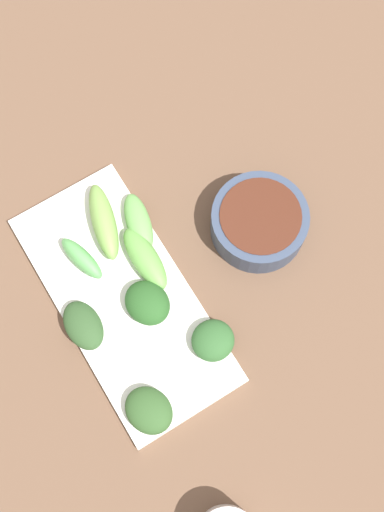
# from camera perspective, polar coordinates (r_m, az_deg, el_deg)

# --- Properties ---
(tabletop) EXTENTS (2.10, 2.10, 0.02)m
(tabletop) POSITION_cam_1_polar(r_m,az_deg,el_deg) (0.82, -1.73, -2.16)
(tabletop) COLOR brown
(tabletop) RESTS_ON ground
(sauce_bowl) EXTENTS (0.12, 0.12, 0.04)m
(sauce_bowl) POSITION_cam_1_polar(r_m,az_deg,el_deg) (0.82, 5.67, 2.96)
(sauce_bowl) COLOR #35435B
(sauce_bowl) RESTS_ON tabletop
(serving_plate) EXTENTS (0.15, 0.32, 0.01)m
(serving_plate) POSITION_cam_1_polar(r_m,az_deg,el_deg) (0.81, -5.74, -3.63)
(serving_plate) COLOR white
(serving_plate) RESTS_ON tabletop
(broccoli_stalk_0) EXTENTS (0.04, 0.07, 0.03)m
(broccoli_stalk_0) POSITION_cam_1_polar(r_m,az_deg,el_deg) (0.81, -9.32, -0.21)
(broccoli_stalk_0) COLOR #5EAF5B
(broccoli_stalk_0) RESTS_ON serving_plate
(broccoli_leafy_1) EXTENTS (0.06, 0.07, 0.03)m
(broccoli_leafy_1) POSITION_cam_1_polar(r_m,az_deg,el_deg) (0.78, -3.80, -3.98)
(broccoli_leafy_1) COLOR #265422
(broccoli_leafy_1) RESTS_ON serving_plate
(broccoli_leafy_2) EXTENTS (0.06, 0.07, 0.02)m
(broccoli_leafy_2) POSITION_cam_1_polar(r_m,az_deg,el_deg) (0.76, -3.68, -12.91)
(broccoli_leafy_2) COLOR #305427
(broccoli_leafy_2) RESTS_ON serving_plate
(broccoli_leafy_3) EXTENTS (0.04, 0.06, 0.02)m
(broccoli_leafy_3) POSITION_cam_1_polar(r_m,az_deg,el_deg) (0.79, -9.26, -5.69)
(broccoli_leafy_3) COLOR #2F4F28
(broccoli_leafy_3) RESTS_ON serving_plate
(broccoli_stalk_4) EXTENTS (0.05, 0.10, 0.03)m
(broccoli_stalk_4) POSITION_cam_1_polar(r_m,az_deg,el_deg) (0.82, -7.49, 2.90)
(broccoli_stalk_4) COLOR #77A64D
(broccoli_stalk_4) RESTS_ON serving_plate
(broccoli_stalk_5) EXTENTS (0.05, 0.08, 0.02)m
(broccoli_stalk_5) POSITION_cam_1_polar(r_m,az_deg,el_deg) (0.81, -4.78, 2.70)
(broccoli_stalk_5) COLOR #68A853
(broccoli_stalk_5) RESTS_ON serving_plate
(broccoli_leafy_6) EXTENTS (0.06, 0.06, 0.03)m
(broccoli_leafy_6) POSITION_cam_1_polar(r_m,az_deg,el_deg) (0.77, 1.48, -7.34)
(broccoli_leafy_6) COLOR #2E5B2B
(broccoli_leafy_6) RESTS_ON serving_plate
(broccoli_stalk_7) EXTENTS (0.03, 0.09, 0.03)m
(broccoli_stalk_7) POSITION_cam_1_polar(r_m,az_deg,el_deg) (0.80, -3.99, -0.22)
(broccoli_stalk_7) COLOR #65A74A
(broccoli_stalk_7) RESTS_ON serving_plate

